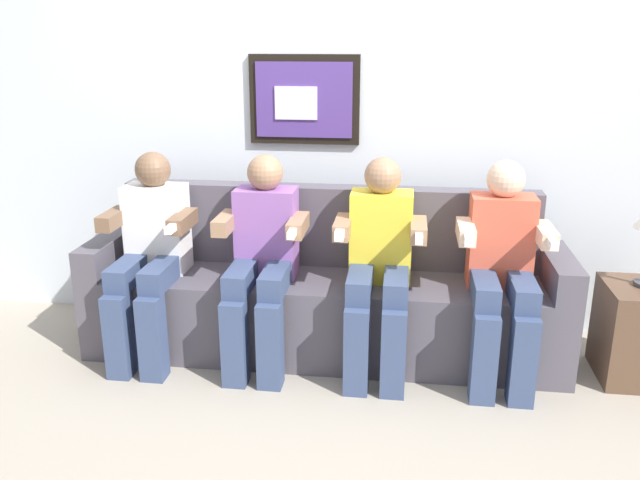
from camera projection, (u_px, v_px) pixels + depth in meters
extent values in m
plane|color=#9E9384|center=(316.00, 376.00, 3.39)|extent=(6.49, 6.49, 0.00)
cube|color=silver|center=(334.00, 108.00, 3.73)|extent=(4.99, 0.05, 2.60)
cube|color=black|center=(304.00, 100.00, 3.70)|extent=(0.63, 0.03, 0.50)
cube|color=#4C337F|center=(304.00, 100.00, 3.68)|extent=(0.55, 0.02, 0.42)
cube|color=silver|center=(296.00, 103.00, 3.68)|extent=(0.24, 0.02, 0.18)
cube|color=#514C56|center=(323.00, 314.00, 3.60)|extent=(2.31, 0.58, 0.45)
cube|color=#514C56|center=(328.00, 225.00, 3.67)|extent=(2.31, 0.14, 0.45)
cube|color=#514C56|center=(111.00, 289.00, 3.73)|extent=(0.14, 0.58, 0.62)
cube|color=#514C56|center=(554.00, 312.00, 3.42)|extent=(0.14, 0.58, 0.62)
cube|color=white|center=(157.00, 228.00, 3.57)|extent=(0.32, 0.20, 0.48)
sphere|color=brown|center=(153.00, 170.00, 3.47)|extent=(0.19, 0.19, 0.19)
cube|color=#38476B|center=(130.00, 271.00, 3.44)|extent=(0.12, 0.40, 0.12)
cube|color=#38476B|center=(162.00, 272.00, 3.42)|extent=(0.12, 0.40, 0.12)
cube|color=#38476B|center=(119.00, 336.00, 3.34)|extent=(0.12, 0.12, 0.45)
cube|color=#38476B|center=(152.00, 338.00, 3.32)|extent=(0.12, 0.12, 0.45)
cube|color=brown|center=(114.00, 219.00, 3.45)|extent=(0.08, 0.28, 0.08)
cube|color=brown|center=(183.00, 221.00, 3.41)|extent=(0.08, 0.28, 0.08)
cube|color=white|center=(172.00, 228.00, 3.25)|extent=(0.04, 0.13, 0.04)
cube|color=#8C59A5|center=(267.00, 232.00, 3.49)|extent=(0.32, 0.20, 0.48)
sphere|color=#9E7556|center=(265.00, 173.00, 3.39)|extent=(0.19, 0.19, 0.19)
cube|color=#38476B|center=(242.00, 276.00, 3.37)|extent=(0.12, 0.40, 0.12)
cube|color=#38476B|center=(277.00, 278.00, 3.34)|extent=(0.12, 0.40, 0.12)
cube|color=#38476B|center=(235.00, 343.00, 3.26)|extent=(0.12, 0.12, 0.45)
cube|color=#38476B|center=(270.00, 345.00, 3.24)|extent=(0.12, 0.12, 0.45)
cube|color=#9E7556|center=(226.00, 223.00, 3.38)|extent=(0.08, 0.28, 0.08)
cube|color=#9E7556|center=(298.00, 225.00, 3.33)|extent=(0.08, 0.28, 0.08)
cube|color=white|center=(292.00, 233.00, 3.18)|extent=(0.04, 0.13, 0.04)
cube|color=yellow|center=(381.00, 237.00, 3.41)|extent=(0.32, 0.20, 0.48)
sphere|color=#9E7556|center=(383.00, 176.00, 3.32)|extent=(0.19, 0.19, 0.19)
cube|color=#38476B|center=(360.00, 282.00, 3.29)|extent=(0.12, 0.40, 0.12)
cube|color=#38476B|center=(396.00, 283.00, 3.27)|extent=(0.12, 0.40, 0.12)
cube|color=#38476B|center=(356.00, 351.00, 3.19)|extent=(0.12, 0.12, 0.45)
cube|color=#38476B|center=(393.00, 353.00, 3.16)|extent=(0.12, 0.12, 0.45)
cube|color=#9E7556|center=(343.00, 227.00, 3.30)|extent=(0.08, 0.28, 0.08)
cube|color=#9E7556|center=(418.00, 230.00, 3.25)|extent=(0.08, 0.28, 0.08)
cube|color=white|center=(419.00, 237.00, 3.10)|extent=(0.04, 0.13, 0.04)
cube|color=white|center=(340.00, 234.00, 3.15)|extent=(0.04, 0.10, 0.04)
cube|color=#D8593F|center=(500.00, 241.00, 3.34)|extent=(0.32, 0.20, 0.48)
sphere|color=beige|center=(506.00, 179.00, 3.24)|extent=(0.19, 0.19, 0.19)
cube|color=#38476B|center=(484.00, 287.00, 3.21)|extent=(0.12, 0.40, 0.12)
cube|color=#38476B|center=(522.00, 289.00, 3.19)|extent=(0.12, 0.40, 0.12)
cube|color=#38476B|center=(484.00, 358.00, 3.11)|extent=(0.12, 0.12, 0.45)
cube|color=#38476B|center=(523.00, 361.00, 3.09)|extent=(0.12, 0.12, 0.45)
cube|color=beige|center=(466.00, 232.00, 3.22)|extent=(0.08, 0.28, 0.08)
cube|color=beige|center=(545.00, 235.00, 3.18)|extent=(0.08, 0.28, 0.08)
cube|color=white|center=(552.00, 243.00, 3.02)|extent=(0.04, 0.13, 0.04)
cube|color=white|center=(469.00, 239.00, 3.07)|extent=(0.04, 0.10, 0.04)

